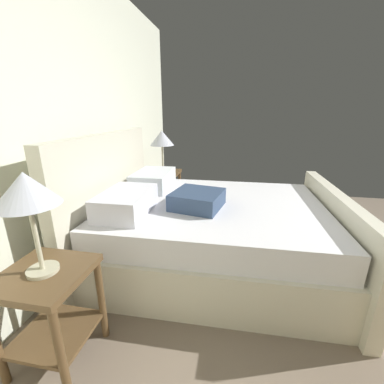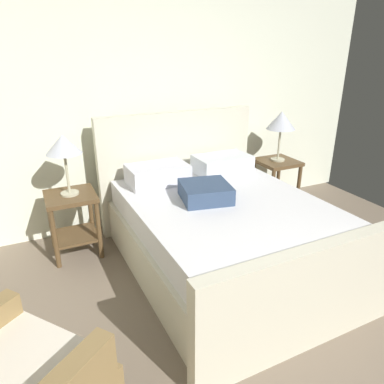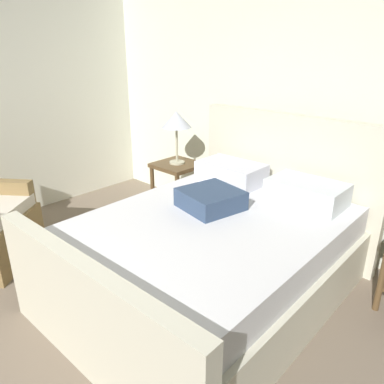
{
  "view_description": "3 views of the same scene",
  "coord_description": "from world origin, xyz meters",
  "px_view_note": "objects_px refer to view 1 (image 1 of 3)",
  "views": [
    {
      "loc": [
        -2.09,
        1.46,
        1.41
      ],
      "look_at": [
        0.04,
        1.86,
        0.71
      ],
      "focal_mm": 23.44,
      "sensor_mm": 36.0,
      "label": 1
    },
    {
      "loc": [
        -1.39,
        -0.71,
        1.84
      ],
      "look_at": [
        -0.23,
        1.76,
        0.72
      ],
      "focal_mm": 33.57,
      "sensor_mm": 36.0,
      "label": 2
    },
    {
      "loc": [
        1.57,
        -0.16,
        1.76
      ],
      "look_at": [
        -0.17,
        1.68,
        0.76
      ],
      "focal_mm": 34.82,
      "sensor_mm": 36.0,
      "label": 3
    }
  ],
  "objects_px": {
    "nightstand_left": "(50,302)",
    "table_lamp_right": "(162,139)",
    "bed": "(208,229)",
    "nightstand_right": "(164,185)",
    "table_lamp_left": "(26,192)"
  },
  "relations": [
    {
      "from": "bed",
      "to": "nightstand_left",
      "type": "height_order",
      "value": "bed"
    },
    {
      "from": "bed",
      "to": "nightstand_left",
      "type": "distance_m",
      "value": 1.39
    },
    {
      "from": "nightstand_right",
      "to": "nightstand_left",
      "type": "bearing_deg",
      "value": -178.8
    },
    {
      "from": "nightstand_right",
      "to": "nightstand_left",
      "type": "relative_size",
      "value": 1.0
    },
    {
      "from": "bed",
      "to": "nightstand_right",
      "type": "xyz_separation_m",
      "value": [
        1.17,
        0.79,
        0.05
      ]
    },
    {
      "from": "table_lamp_right",
      "to": "nightstand_left",
      "type": "bearing_deg",
      "value": -178.8
    },
    {
      "from": "nightstand_left",
      "to": "table_lamp_right",
      "type": "bearing_deg",
      "value": 1.2
    },
    {
      "from": "table_lamp_right",
      "to": "table_lamp_left",
      "type": "bearing_deg",
      "value": -178.8
    },
    {
      "from": "table_lamp_right",
      "to": "nightstand_left",
      "type": "height_order",
      "value": "table_lamp_right"
    },
    {
      "from": "bed",
      "to": "table_lamp_left",
      "type": "height_order",
      "value": "bed"
    },
    {
      "from": "bed",
      "to": "nightstand_right",
      "type": "bearing_deg",
      "value": 34.05
    },
    {
      "from": "table_lamp_right",
      "to": "nightstand_left",
      "type": "xyz_separation_m",
      "value": [
        -2.34,
        -0.05,
        -0.65
      ]
    },
    {
      "from": "table_lamp_right",
      "to": "bed",
      "type": "bearing_deg",
      "value": -145.95
    },
    {
      "from": "bed",
      "to": "nightstand_left",
      "type": "xyz_separation_m",
      "value": [
        -1.17,
        0.74,
        0.05
      ]
    },
    {
      "from": "nightstand_right",
      "to": "table_lamp_left",
      "type": "bearing_deg",
      "value": -178.8
    }
  ]
}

